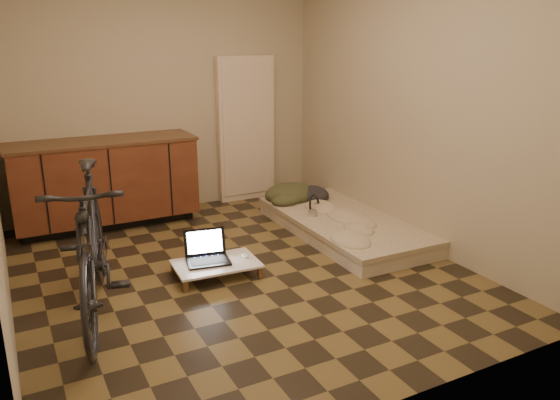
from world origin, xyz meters
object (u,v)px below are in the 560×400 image
bicycle (91,238)px  laptop (207,254)px  futon (344,225)px  lap_desk (216,264)px

bicycle → laptop: (0.95, 0.32, -0.43)m
futon → laptop: 1.58m
lap_desk → futon: bearing=16.4°
laptop → futon: bearing=19.9°
futon → laptop: bearing=-169.4°
bicycle → laptop: bicycle is taller
futon → laptop: (-1.55, -0.27, 0.08)m
futon → laptop: laptop is taller
lap_desk → laptop: size_ratio=1.80×
bicycle → lap_desk: (0.99, 0.24, -0.49)m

